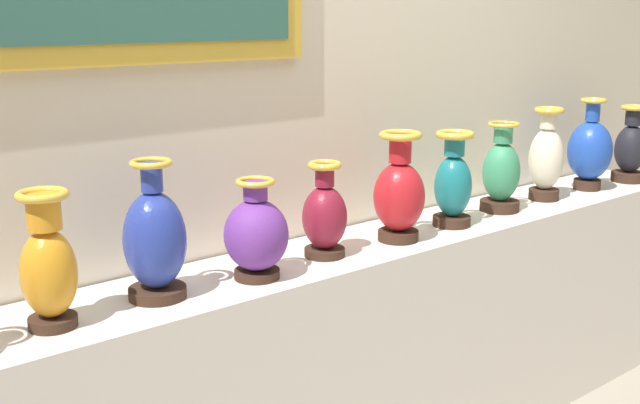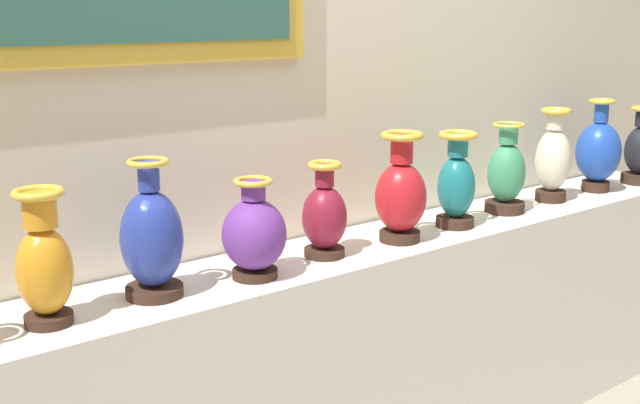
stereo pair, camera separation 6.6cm
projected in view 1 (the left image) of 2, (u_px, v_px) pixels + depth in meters
display_shelf at (320, 378)px, 2.61m from camera, size 3.90×0.38×0.86m
back_wall at (267, 66)px, 2.55m from camera, size 5.86×0.14×2.85m
vase_amber at (48, 266)px, 1.89m from camera, size 0.14×0.14×0.34m
vase_cobalt at (155, 241)px, 2.09m from camera, size 0.17×0.17×0.38m
vase_violet at (256, 234)px, 2.25m from camera, size 0.19×0.19×0.29m
vase_burgundy at (326, 216)px, 2.46m from camera, size 0.14×0.14×0.30m
vase_crimson at (399, 194)px, 2.62m from camera, size 0.17×0.17×0.37m
vase_teal at (453, 183)px, 2.81m from camera, size 0.14×0.14×0.34m
vase_jade at (501, 173)px, 3.02m from camera, size 0.15×0.15×0.34m
vase_ivory at (546, 158)px, 3.19m from camera, size 0.14×0.14×0.38m
vase_sapphire at (590, 150)px, 3.38m from camera, size 0.19×0.19×0.39m
vase_onyx at (630, 149)px, 3.54m from camera, size 0.15×0.15×0.34m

